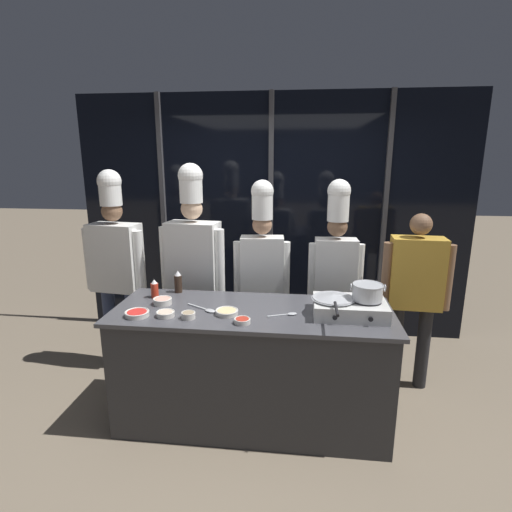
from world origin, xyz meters
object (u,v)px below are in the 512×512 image
prep_bowl_chicken (165,314)px  chef_head (116,259)px  prep_bowl_shrimp (163,301)px  prep_bowl_mushrooms (188,315)px  stock_pot (368,292)px  prep_bowl_ginger (227,312)px  squeeze_bottle_soy (178,282)px  person_guest (415,286)px  frying_pan (333,297)px  squeeze_bottle_chili (155,289)px  serving_spoon_slotted (207,310)px  prep_bowl_bell_pepper (137,313)px  prep_bowl_chili_flakes (242,320)px  portable_stove (350,307)px  chef_line (262,266)px  serving_spoon_solid (288,314)px  chef_pastry (335,266)px  chef_sous (193,258)px

prep_bowl_chicken → chef_head: chef_head is taller
prep_bowl_shrimp → prep_bowl_mushrooms: (0.28, -0.25, -0.00)m
stock_pot → prep_bowl_ginger: size_ratio=1.46×
squeeze_bottle_soy → person_guest: person_guest is taller
frying_pan → prep_bowl_chicken: size_ratio=4.11×
squeeze_bottle_soy → squeeze_bottle_chili: bearing=-135.5°
serving_spoon_slotted → prep_bowl_bell_pepper: bearing=-161.2°
prep_bowl_chili_flakes → portable_stove: bearing=17.5°
serving_spoon_slotted → chef_line: bearing=67.1°
frying_pan → prep_bowl_shrimp: 1.29m
prep_bowl_shrimp → stock_pot: bearing=-2.1°
serving_spoon_solid → chef_line: size_ratio=0.12×
prep_bowl_mushrooms → chef_head: chef_head is taller
person_guest → prep_bowl_mushrooms: bearing=29.7°
squeeze_bottle_chili → prep_bowl_ginger: bearing=-23.9°
chef_head → stock_pot: bearing=169.0°
chef_line → portable_stove: bearing=128.8°
prep_bowl_chili_flakes → prep_bowl_ginger: same height
chef_line → person_guest: bearing=171.6°
stock_pot → chef_line: 1.11m
stock_pot → prep_bowl_ginger: 1.01m
person_guest → prep_bowl_ginger: bearing=30.3°
portable_stove → stock_pot: (0.12, 0.00, 0.12)m
squeeze_bottle_soy → serving_spoon_slotted: squeeze_bottle_soy is taller
prep_bowl_bell_pepper → chef_pastry: 1.73m
prep_bowl_chili_flakes → prep_bowl_shrimp: bearing=156.5°
chef_sous → prep_bowl_bell_pepper: bearing=86.3°
serving_spoon_slotted → prep_bowl_shrimp: bearing=166.0°
prep_bowl_mushrooms → stock_pot: bearing=8.9°
chef_line → serving_spoon_solid: bearing=103.8°
chef_pastry → prep_bowl_ginger: bearing=43.4°
chef_line → person_guest: 1.34m
prep_bowl_ginger → chef_pastry: chef_pastry is taller
prep_bowl_chili_flakes → chef_head: 1.65m
prep_bowl_bell_pepper → chef_head: (-0.58, 0.91, 0.15)m
squeeze_bottle_chili → serving_spoon_solid: (1.08, -0.25, -0.07)m
portable_stove → chef_line: bearing=133.6°
frying_pan → prep_bowl_bell_pepper: frying_pan is taller
frying_pan → chef_pastry: 0.74m
prep_bowl_shrimp → chef_pastry: (1.36, 0.68, 0.13)m
frying_pan → person_guest: (0.74, 0.66, -0.11)m
serving_spoon_slotted → chef_head: chef_head is taller
squeeze_bottle_chili → prep_bowl_shrimp: bearing=-51.0°
prep_bowl_ginger → person_guest: size_ratio=0.11×
chef_sous → squeeze_bottle_soy: bearing=91.3°
prep_bowl_bell_pepper → prep_bowl_ginger: prep_bowl_bell_pepper is taller
serving_spoon_solid → chef_head: (-1.65, 0.77, 0.16)m
prep_bowl_shrimp → prep_bowl_mushrooms: prep_bowl_shrimp is taller
frying_pan → serving_spoon_slotted: frying_pan is taller
person_guest → squeeze_bottle_soy: bearing=12.9°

